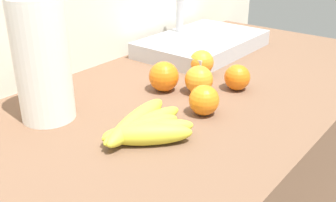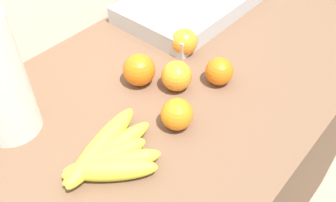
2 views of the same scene
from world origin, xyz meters
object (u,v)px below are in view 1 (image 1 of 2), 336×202
at_px(orange_far_right, 201,62).
at_px(sink_basin, 202,43).
at_px(orange_back_left, 237,77).
at_px(orange_center, 199,80).
at_px(banana_bunch, 144,128).
at_px(orange_back_right, 204,100).
at_px(orange_right, 164,77).
at_px(paper_towel_roll, 42,60).

distance_m(orange_far_right, sink_basin, 0.21).
bearing_deg(orange_back_left, orange_center, 141.55).
distance_m(banana_bunch, sink_basin, 0.59).
bearing_deg(orange_center, orange_back_left, -38.45).
bearing_deg(orange_back_right, orange_back_left, 4.57).
distance_m(orange_center, orange_far_right, 0.14).
height_order(orange_far_right, sink_basin, sink_basin).
relative_size(banana_bunch, orange_right, 2.93).
height_order(orange_back_left, sink_basin, sink_basin).
relative_size(orange_back_right, sink_basin, 0.16).
distance_m(banana_bunch, orange_back_left, 0.33).
bearing_deg(sink_basin, orange_right, -161.61).
relative_size(orange_center, orange_back_right, 1.04).
height_order(orange_right, paper_towel_roll, paper_towel_roll).
bearing_deg(orange_right, banana_bunch, -150.44).
distance_m(orange_back_left, paper_towel_roll, 0.47).
height_order(orange_center, paper_towel_roll, paper_towel_roll).
distance_m(orange_back_left, orange_right, 0.19).
xyz_separation_m(orange_center, orange_back_left, (0.08, -0.06, -0.00)).
xyz_separation_m(orange_right, sink_basin, (0.34, 0.11, -0.01)).
bearing_deg(orange_right, orange_far_right, -2.19).
xyz_separation_m(orange_back_left, sink_basin, (0.22, 0.25, -0.01)).
xyz_separation_m(banana_bunch, orange_back_right, (0.16, -0.04, 0.01)).
relative_size(orange_right, paper_towel_roll, 0.26).
distance_m(orange_back_right, paper_towel_roll, 0.35).
height_order(banana_bunch, orange_right, orange_right).
bearing_deg(paper_towel_roll, orange_back_left, -31.49).
bearing_deg(orange_back_left, orange_far_right, 74.34).
height_order(orange_back_right, paper_towel_roll, paper_towel_roll).
bearing_deg(banana_bunch, orange_far_right, 17.04).
xyz_separation_m(orange_back_left, orange_far_right, (0.04, 0.13, 0.00)).
height_order(orange_back_right, orange_far_right, same).
xyz_separation_m(orange_back_right, sink_basin, (0.39, 0.27, -0.01)).
bearing_deg(orange_back_left, orange_right, 130.73).
relative_size(orange_far_right, sink_basin, 0.16).
relative_size(orange_center, orange_far_right, 1.03).
bearing_deg(orange_far_right, orange_right, 177.81).
relative_size(orange_back_left, orange_back_right, 0.97).
bearing_deg(sink_basin, orange_far_right, -146.52).
relative_size(banana_bunch, orange_center, 3.14).
relative_size(orange_back_right, orange_far_right, 0.99).
distance_m(orange_back_right, sink_basin, 0.47).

